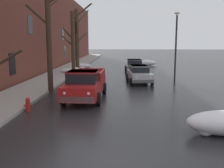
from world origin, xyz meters
TOP-DOWN VIEW (x-y plane):
  - left_sidewalk_slab at (-5.88, 18.00)m, footprint 3.02×80.00m
  - brick_townhouse_facade at (-7.89, 18.00)m, footprint 0.63×80.00m
  - snow_bank_near_corner_left at (-4.40, 25.58)m, footprint 2.16×1.16m
  - snow_bank_mid_block_left at (-4.29, 20.59)m, footprint 3.04×1.05m
  - snow_bank_near_corner_right at (3.73, 29.80)m, footprint 2.96×1.03m
  - bare_tree_second_along_sidewalk at (-4.30, 10.62)m, footprint 2.82×2.25m
  - bare_tree_mid_block at (-4.28, 19.15)m, footprint 3.07×2.06m
  - bare_tree_far_down_block at (-4.26, 21.55)m, footprint 1.31×4.00m
  - pickup_truck_red_approaching_near_lane at (-1.68, 8.53)m, footprint 2.24×5.45m
  - sedan_silver_parked_kerbside_close at (1.88, 14.87)m, footprint 2.10×4.21m
  - sedan_grey_parked_kerbside_mid at (1.82, 21.69)m, footprint 1.98×4.31m
  - fire_hydrant at (-4.10, 5.74)m, footprint 0.42×0.22m
  - street_lamp_post at (4.71, 14.50)m, footprint 0.44×0.24m

SIDE VIEW (x-z plane):
  - left_sidewalk_slab at x=-5.88m, z-range 0.00..0.16m
  - snow_bank_near_corner_left at x=-4.40m, z-range -0.01..0.66m
  - snow_bank_mid_block_left at x=-4.29m, z-range -0.03..0.68m
  - fire_hydrant at x=-4.10m, z-range 0.00..0.71m
  - snow_bank_near_corner_right at x=3.73m, z-range -0.02..0.78m
  - sedan_silver_parked_kerbside_close at x=1.88m, z-range 0.04..1.46m
  - sedan_grey_parked_kerbside_mid at x=1.82m, z-range 0.04..1.46m
  - pickup_truck_red_approaching_near_lane at x=-1.68m, z-range 0.00..1.76m
  - street_lamp_post at x=4.71m, z-range 0.35..5.98m
  - bare_tree_mid_block at x=-4.28m, z-range -0.16..6.83m
  - bare_tree_second_along_sidewalk at x=-4.30m, z-range 0.11..6.81m
  - bare_tree_far_down_block at x=-4.26m, z-range 0.16..6.93m
  - brick_townhouse_facade at x=-7.89m, z-range 0.00..10.18m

